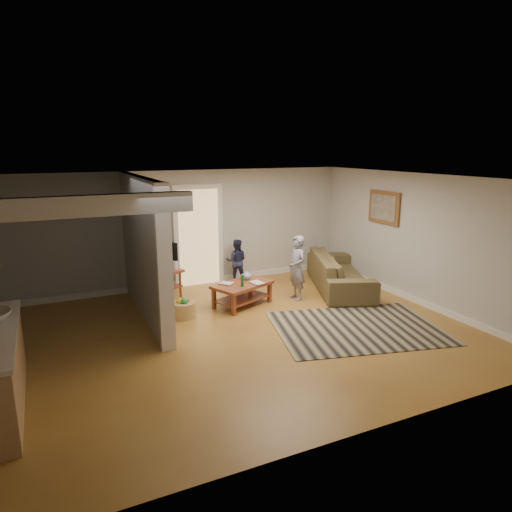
{
  "coord_description": "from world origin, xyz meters",
  "views": [
    {
      "loc": [
        -2.71,
        -6.4,
        2.98
      ],
      "look_at": [
        0.62,
        0.67,
        1.1
      ],
      "focal_mm": 32.0,
      "sensor_mm": 36.0,
      "label": 1
    }
  ],
  "objects_px": {
    "tv_console": "(160,269)",
    "speaker_right": "(168,269)",
    "sofa": "(339,288)",
    "speaker_left": "(161,291)",
    "toy_basket": "(184,309)",
    "coffee_table": "(243,288)",
    "toddler": "(237,282)",
    "child": "(296,299)"
  },
  "relations": [
    {
      "from": "tv_console",
      "to": "speaker_right",
      "type": "height_order",
      "value": "speaker_right"
    },
    {
      "from": "sofa",
      "to": "speaker_left",
      "type": "xyz_separation_m",
      "value": [
        -3.88,
        -0.14,
        0.51
      ]
    },
    {
      "from": "speaker_right",
      "to": "speaker_left",
      "type": "bearing_deg",
      "value": -131.28
    },
    {
      "from": "toy_basket",
      "to": "speaker_right",
      "type": "bearing_deg",
      "value": 85.62
    },
    {
      "from": "speaker_left",
      "to": "speaker_right",
      "type": "xyz_separation_m",
      "value": [
        0.49,
        1.43,
        0.01
      ]
    },
    {
      "from": "coffee_table",
      "to": "toddler",
      "type": "xyz_separation_m",
      "value": [
        0.48,
        1.44,
        -0.34
      ]
    },
    {
      "from": "speaker_right",
      "to": "sofa",
      "type": "bearing_deg",
      "value": -43.38
    },
    {
      "from": "coffee_table",
      "to": "child",
      "type": "relative_size",
      "value": 1.0
    },
    {
      "from": "toy_basket",
      "to": "sofa",
      "type": "bearing_deg",
      "value": 3.63
    },
    {
      "from": "toddler",
      "to": "tv_console",
      "type": "bearing_deg",
      "value": 40.19
    },
    {
      "from": "coffee_table",
      "to": "speaker_right",
      "type": "bearing_deg",
      "value": 128.71
    },
    {
      "from": "tv_console",
      "to": "child",
      "type": "height_order",
      "value": "tv_console"
    },
    {
      "from": "speaker_right",
      "to": "toy_basket",
      "type": "xyz_separation_m",
      "value": [
        -0.12,
        -1.52,
        -0.36
      ]
    },
    {
      "from": "coffee_table",
      "to": "child",
      "type": "bearing_deg",
      "value": -6.82
    },
    {
      "from": "tv_console",
      "to": "speaker_left",
      "type": "height_order",
      "value": "speaker_left"
    },
    {
      "from": "sofa",
      "to": "toy_basket",
      "type": "bearing_deg",
      "value": 115.88
    },
    {
      "from": "coffee_table",
      "to": "toy_basket",
      "type": "relative_size",
      "value": 3.01
    },
    {
      "from": "tv_console",
      "to": "toy_basket",
      "type": "bearing_deg",
      "value": -101.85
    },
    {
      "from": "speaker_right",
      "to": "child",
      "type": "relative_size",
      "value": 0.8
    },
    {
      "from": "speaker_right",
      "to": "child",
      "type": "height_order",
      "value": "speaker_right"
    },
    {
      "from": "toy_basket",
      "to": "toddler",
      "type": "xyz_separation_m",
      "value": [
        1.69,
        1.59,
        -0.16
      ]
    },
    {
      "from": "speaker_right",
      "to": "toy_basket",
      "type": "height_order",
      "value": "speaker_right"
    },
    {
      "from": "speaker_left",
      "to": "toddler",
      "type": "distance_m",
      "value": 2.6
    },
    {
      "from": "sofa",
      "to": "toddler",
      "type": "xyz_separation_m",
      "value": [
        -1.82,
        1.36,
        0.0
      ]
    },
    {
      "from": "speaker_right",
      "to": "toddler",
      "type": "distance_m",
      "value": 1.66
    },
    {
      "from": "child",
      "to": "toy_basket",
      "type": "bearing_deg",
      "value": -89.61
    },
    {
      "from": "sofa",
      "to": "coffee_table",
      "type": "relative_size",
      "value": 1.95
    },
    {
      "from": "toy_basket",
      "to": "speaker_left",
      "type": "bearing_deg",
      "value": 166.71
    },
    {
      "from": "tv_console",
      "to": "speaker_right",
      "type": "bearing_deg",
      "value": 40.68
    },
    {
      "from": "child",
      "to": "tv_console",
      "type": "bearing_deg",
      "value": -113.44
    },
    {
      "from": "tv_console",
      "to": "child",
      "type": "distance_m",
      "value": 2.76
    },
    {
      "from": "coffee_table",
      "to": "tv_console",
      "type": "xyz_separation_m",
      "value": [
        -1.35,
        0.94,
        0.29
      ]
    },
    {
      "from": "sofa",
      "to": "tv_console",
      "type": "bearing_deg",
      "value": 98.93
    },
    {
      "from": "toddler",
      "to": "child",
      "type": "bearing_deg",
      "value": 136.94
    },
    {
      "from": "speaker_left",
      "to": "speaker_right",
      "type": "relative_size",
      "value": 0.99
    },
    {
      "from": "coffee_table",
      "to": "speaker_left",
      "type": "bearing_deg",
      "value": -177.76
    },
    {
      "from": "tv_console",
      "to": "toy_basket",
      "type": "distance_m",
      "value": 1.19
    },
    {
      "from": "coffee_table",
      "to": "toy_basket",
      "type": "xyz_separation_m",
      "value": [
        -1.21,
        -0.15,
        -0.19
      ]
    },
    {
      "from": "sofa",
      "to": "tv_console",
      "type": "height_order",
      "value": "tv_console"
    },
    {
      "from": "sofa",
      "to": "child",
      "type": "xyz_separation_m",
      "value": [
        -1.18,
        -0.21,
        0.0
      ]
    },
    {
      "from": "coffee_table",
      "to": "toy_basket",
      "type": "bearing_deg",
      "value": -172.99
    },
    {
      "from": "sofa",
      "to": "speaker_right",
      "type": "relative_size",
      "value": 2.43
    }
  ]
}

